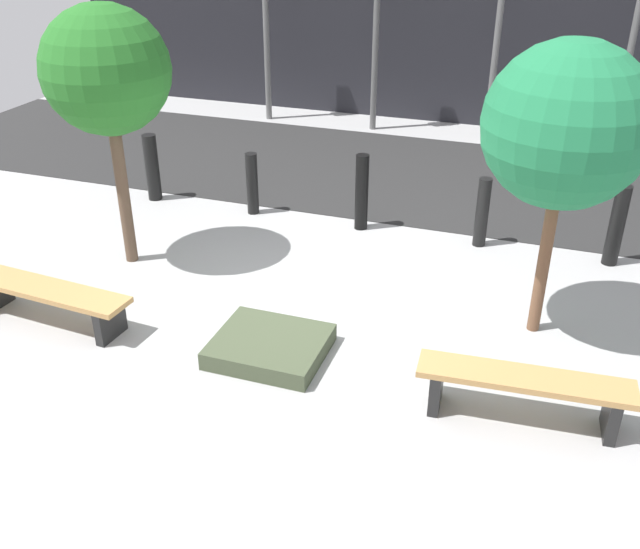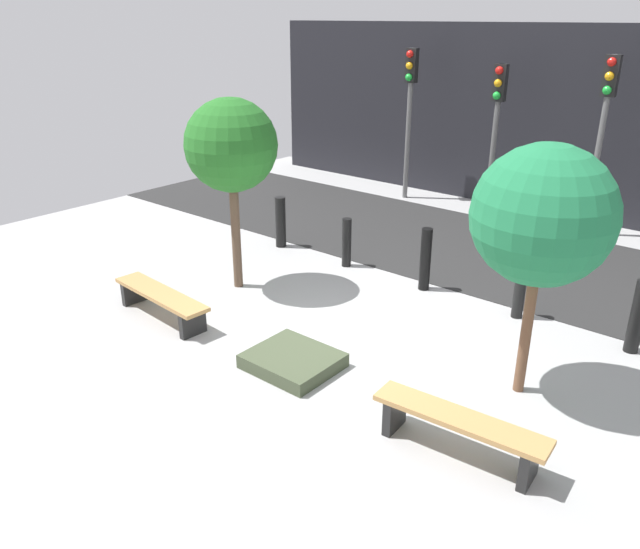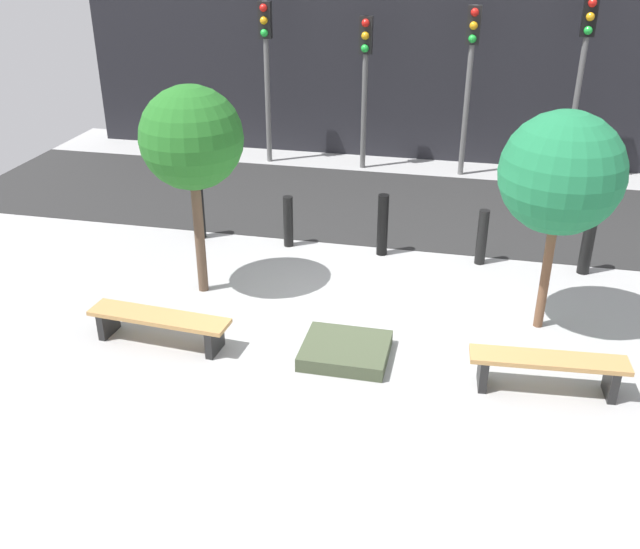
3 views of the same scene
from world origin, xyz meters
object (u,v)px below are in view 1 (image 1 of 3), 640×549
object	(u,v)px
tree_behind_right_bench	(566,126)
traffic_light_mid_east	(501,2)
bollard_center	(362,192)
bench_right	(523,388)
traffic_light_mid_west	(377,7)
bollard_far_left	(152,168)
bollard_left	(252,184)
bench_left	(49,296)
bollard_far_right	(617,226)
bollard_right	(482,212)
tree_behind_left_bench	(106,72)
planter_bed	(270,346)

from	to	relation	value
tree_behind_right_bench	traffic_light_mid_east	xyz separation A→B (m)	(-1.39, 6.59, 0.24)
tree_behind_right_bench	bollard_center	size ratio (longest dim) A/B	2.85
bench_right	traffic_light_mid_west	size ratio (longest dim) A/B	0.57
bollard_center	traffic_light_mid_west	world-z (taller)	traffic_light_mid_west
bollard_far_left	bollard_left	world-z (taller)	bollard_far_left
tree_behind_right_bench	bollard_center	distance (m)	3.60
bench_left	bollard_far_left	distance (m)	3.61
bench_left	bollard_center	bearing A→B (deg)	58.65
tree_behind_right_bench	bollard_far_right	xyz separation A→B (m)	(0.80, 1.92, -1.73)
tree_behind_right_bench	bench_right	bearing A→B (deg)	-90.00
bollard_far_left	bollard_center	xyz separation A→B (m)	(3.31, 0.00, 0.03)
bench_left	tree_behind_right_bench	size ratio (longest dim) A/B	0.65
tree_behind_right_bench	bollard_right	distance (m)	2.76
tree_behind_left_bench	traffic_light_mid_east	bearing A→B (deg)	61.08
bench_left	traffic_light_mid_east	size ratio (longest dim) A/B	0.55
planter_bed	bollard_center	bearing A→B (deg)	90.00
bench_left	bollard_center	distance (m)	4.33
bench_right	bollard_right	world-z (taller)	bollard_right
traffic_light_mid_west	bollard_far_left	bearing A→B (deg)	-115.12
bench_right	bollard_left	bearing A→B (deg)	135.64
tree_behind_left_bench	bollard_center	xyz separation A→B (m)	(2.52, 1.92, -1.86)
bollard_right	bollard_far_right	world-z (taller)	bollard_far_right
tree_behind_left_bench	planter_bed	bearing A→B (deg)	-28.96
planter_bed	bollard_center	distance (m)	3.34
tree_behind_left_bench	traffic_light_mid_east	world-z (taller)	traffic_light_mid_east
planter_bed	bollard_far_left	world-z (taller)	bollard_far_left
bollard_far_right	tree_behind_right_bench	bearing A→B (deg)	-112.53
bollard_left	planter_bed	bearing A→B (deg)	-63.44
traffic_light_mid_east	bollard_far_left	bearing A→B (deg)	-133.55
bollard_far_right	bollard_far_left	bearing A→B (deg)	180.00
bench_left	bench_right	size ratio (longest dim) A/B	1.05
traffic_light_mid_east	bollard_far_right	bearing A→B (deg)	-64.89
bollard_far_left	bollard_right	world-z (taller)	bollard_far_left
bench_left	bollard_far_right	distance (m)	6.81
tree_behind_right_bench	bollard_center	bearing A→B (deg)	142.64
bollard_right	bench_left	bearing A→B (deg)	-139.91
bollard_center	bollard_right	size ratio (longest dim) A/B	1.14
bench_left	bollard_far_right	size ratio (longest dim) A/B	1.88
tree_behind_left_bench	tree_behind_right_bench	world-z (taller)	tree_behind_left_bench
bollard_far_left	bollard_right	distance (m)	4.97
traffic_light_mid_west	traffic_light_mid_east	bearing A→B (deg)	0.02
bench_left	planter_bed	world-z (taller)	bench_left
bollard_right	traffic_light_mid_west	size ratio (longest dim) A/B	0.28
tree_behind_left_bench	bollard_far_right	world-z (taller)	tree_behind_left_bench
bollard_center	bench_left	bearing A→B (deg)	-125.61
tree_behind_left_bench	tree_behind_right_bench	bearing A→B (deg)	-0.00
bench_right	bollard_left	distance (m)	5.46
bench_right	bollard_far_left	bearing A→B (deg)	144.66
planter_bed	tree_behind_left_bench	xyz separation A→B (m)	(-2.52, 1.39, 2.30)
bollard_far_left	bench_left	bearing A→B (deg)	-77.22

